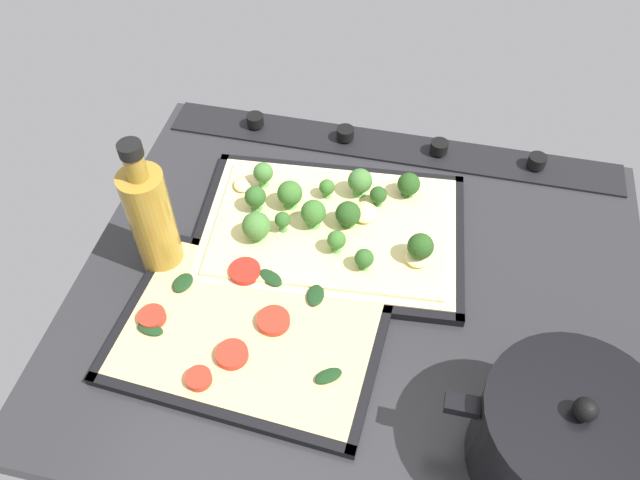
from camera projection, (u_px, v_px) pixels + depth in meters
The scene contains 8 objects.
ground_plane at pixel (359, 295), 85.67cm from camera, with size 75.53×63.89×3.00cm, color #28282B.
stove_control_panel at pixel (391, 145), 101.81cm from camera, with size 72.51×7.00×2.60cm.
baking_tray_front at pixel (330, 233), 90.27cm from camera, with size 39.60×29.14×1.30cm.
broccoli_pizza at pixel (330, 223), 89.20cm from camera, with size 37.02×26.55×5.79cm.
baking_tray_back at pixel (251, 334), 79.65cm from camera, with size 34.36×25.84×1.30cm.
veggie_pizza_back at pixel (248, 329), 79.22cm from camera, with size 31.81×23.29×1.90cm.
cooking_pot at pixel (563, 439), 65.17cm from camera, with size 25.39×18.56×14.21cm.
oil_bottle at pixel (152, 219), 80.53cm from camera, with size 5.70×5.70×21.55cm.
Camera 1 is at (-5.34, 48.90, 69.24)cm, focal length 35.57 mm.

